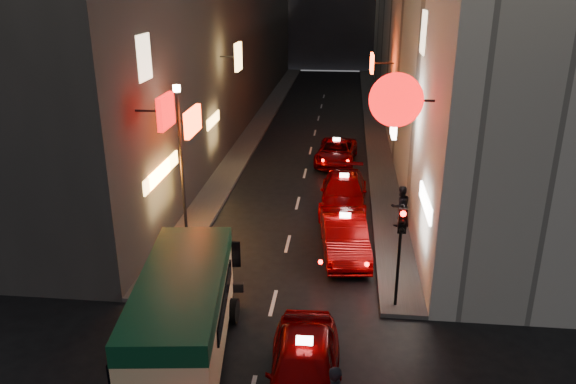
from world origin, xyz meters
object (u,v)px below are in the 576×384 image
(lamp_post, at_px, (181,153))
(taxi_near, at_px, (304,365))
(minibus, at_px, (183,307))
(traffic_light, at_px, (401,235))

(lamp_post, bearing_deg, taxi_near, -57.71)
(minibus, relative_size, lamp_post, 1.04)
(minibus, bearing_deg, taxi_near, -18.24)
(minibus, xyz_separation_m, taxi_near, (3.40, -1.12, -0.78))
(minibus, relative_size, taxi_near, 1.11)
(taxi_near, xyz_separation_m, traffic_light, (2.63, 4.28, 1.77))
(minibus, height_order, traffic_light, traffic_light)
(taxi_near, bearing_deg, lamp_post, 122.29)
(minibus, height_order, taxi_near, minibus)
(traffic_light, bearing_deg, taxi_near, -121.59)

